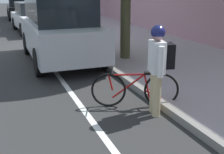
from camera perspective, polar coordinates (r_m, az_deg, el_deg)
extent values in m
plane|color=#2D2D2D|center=(12.33, -14.71, 5.71)|extent=(66.61, 66.61, 0.00)
cube|color=#A4979D|center=(13.30, 2.17, 7.36)|extent=(4.46, 41.63, 0.14)
cube|color=gray|center=(12.58, -7.62, 6.66)|extent=(0.16, 41.63, 0.14)
cube|color=white|center=(12.34, -14.28, 5.77)|extent=(0.12, 41.63, 0.01)
cube|color=#B7BABF|center=(9.56, -10.03, 7.61)|extent=(1.90, 4.70, 0.90)
cube|color=black|center=(9.47, -10.29, 12.57)|extent=(1.67, 3.10, 0.76)
cylinder|color=black|center=(11.22, -7.02, 7.04)|extent=(0.22, 0.76, 0.76)
cylinder|color=black|center=(10.93, -15.98, 6.25)|extent=(0.22, 0.76, 0.76)
cylinder|color=black|center=(8.48, -2.10, 3.91)|extent=(0.22, 0.76, 0.76)
cylinder|color=black|center=(8.10, -13.88, 2.79)|extent=(0.22, 0.76, 0.76)
cube|color=white|center=(16.25, -14.74, 10.48)|extent=(2.04, 4.50, 0.64)
cube|color=black|center=(16.20, -14.90, 12.65)|extent=(1.68, 2.20, 0.60)
cylinder|color=black|center=(17.77, -12.90, 10.24)|extent=(0.26, 0.67, 0.66)
cylinder|color=black|center=(17.51, -18.15, 9.74)|extent=(0.26, 0.67, 0.66)
cylinder|color=black|center=(15.13, -10.64, 9.26)|extent=(0.26, 0.67, 0.66)
cylinder|color=black|center=(14.82, -16.77, 8.67)|extent=(0.26, 0.67, 0.66)
cube|color=black|center=(23.45, -17.14, 12.14)|extent=(1.83, 4.43, 0.64)
cube|color=black|center=(23.42, -17.28, 13.65)|extent=(1.58, 2.12, 0.60)
cylinder|color=black|center=(24.89, -15.40, 11.90)|extent=(0.23, 0.66, 0.66)
cylinder|color=black|center=(24.80, -19.20, 11.56)|extent=(0.23, 0.66, 0.66)
cylinder|color=black|center=(22.18, -14.72, 11.39)|extent=(0.23, 0.66, 0.66)
cylinder|color=black|center=(22.08, -18.97, 11.01)|extent=(0.23, 0.66, 0.66)
torus|color=black|center=(5.85, -0.67, -2.54)|extent=(0.66, 0.29, 0.69)
torus|color=black|center=(5.92, 9.45, -2.52)|extent=(0.66, 0.29, 0.69)
cylinder|color=#A51414|center=(5.83, 3.17, -1.74)|extent=(0.61, 0.27, 0.51)
cylinder|color=#A51414|center=(5.86, 6.72, -1.81)|extent=(0.14, 0.08, 0.47)
cylinder|color=#A51414|center=(5.76, 3.72, 0.45)|extent=(0.69, 0.30, 0.05)
cylinder|color=#A51414|center=(5.93, 7.80, -3.23)|extent=(0.34, 0.16, 0.19)
cylinder|color=#A51414|center=(5.86, 8.39, -1.09)|extent=(0.26, 0.13, 0.33)
cylinder|color=#A51414|center=(5.79, -0.29, -1.01)|extent=(0.12, 0.07, 0.34)
cube|color=black|center=(5.78, 7.33, 0.74)|extent=(0.26, 0.18, 0.05)
cylinder|color=black|center=(5.73, 0.10, 1.11)|extent=(0.19, 0.44, 0.03)
cylinder|color=#C6B284|center=(5.65, 8.02, -2.79)|extent=(0.15, 0.15, 0.81)
cylinder|color=#C6B284|center=(5.47, 8.58, -3.49)|extent=(0.15, 0.15, 0.81)
cube|color=white|center=(5.36, 8.61, 3.82)|extent=(0.31, 0.42, 0.57)
cylinder|color=white|center=(5.61, 7.86, 4.13)|extent=(0.10, 0.10, 0.54)
cylinder|color=white|center=(5.12, 9.39, 2.83)|extent=(0.10, 0.10, 0.54)
sphere|color=gray|center=(5.28, 8.80, 8.05)|extent=(0.23, 0.23, 0.23)
sphere|color=navy|center=(5.28, 8.82, 8.48)|extent=(0.25, 0.25, 0.25)
cube|color=black|center=(5.41, 10.66, 4.07)|extent=(0.24, 0.33, 0.44)
cylinder|color=#48462D|center=(9.21, 2.62, 12.54)|extent=(0.31, 0.31, 2.89)
cylinder|color=brown|center=(20.46, -11.06, 13.96)|extent=(0.37, 0.37, 2.34)
cylinder|color=black|center=(21.37, -5.53, 12.29)|extent=(0.15, 0.15, 0.84)
cylinder|color=black|center=(21.45, -6.03, 12.29)|extent=(0.15, 0.15, 0.84)
cube|color=black|center=(21.37, -5.84, 14.21)|extent=(0.44, 0.42, 0.60)
cylinder|color=black|center=(21.27, -5.17, 14.14)|extent=(0.10, 0.10, 0.57)
cylinder|color=black|center=(21.47, -6.49, 14.13)|extent=(0.10, 0.10, 0.57)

